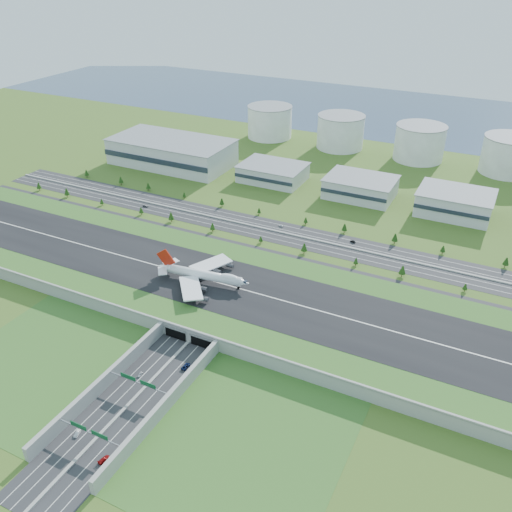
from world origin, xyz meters
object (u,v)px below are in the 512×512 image
at_px(car_0, 140,374).
at_px(boeing_747, 203,275).
at_px(car_1, 77,433).
at_px(car_3, 104,459).
at_px(car_5, 353,242).
at_px(car_2, 186,366).
at_px(fuel_tank_a, 270,122).
at_px(car_7, 281,226).
at_px(car_4, 146,206).

bearing_deg(car_0, boeing_747, 90.32).
relative_size(car_1, car_3, 0.80).
xyz_separation_m(car_3, car_5, (35.16, 239.14, -0.11)).
bearing_deg(car_2, fuel_tank_a, -71.10).
bearing_deg(boeing_747, car_7, 80.06).
height_order(car_0, car_7, car_0).
bearing_deg(car_2, boeing_747, -66.53).
height_order(car_0, car_2, car_2).
bearing_deg(fuel_tank_a, car_5, -51.05).
distance_m(car_0, car_7, 189.25).
distance_m(car_4, car_5, 178.49).
bearing_deg(boeing_747, car_0, -89.64).
relative_size(car_2, car_4, 1.23).
bearing_deg(car_5, boeing_747, -6.34).
relative_size(boeing_747, car_2, 10.32).
relative_size(boeing_747, car_3, 11.09).
relative_size(car_2, car_3, 1.07).
xyz_separation_m(car_2, car_4, (-141.48, 155.50, -0.00)).
xyz_separation_m(car_1, car_4, (-121.99, 215.65, 0.10)).
relative_size(boeing_747, car_7, 13.73).
bearing_deg(car_2, car_5, -101.86).
xyz_separation_m(fuel_tank_a, car_3, (131.05, -444.77, -16.56)).
height_order(car_2, car_7, car_2).
height_order(fuel_tank_a, car_4, fuel_tank_a).
height_order(car_4, car_5, car_4).
bearing_deg(car_3, car_5, -86.86).
xyz_separation_m(boeing_747, car_0, (10.58, -81.04, -12.74)).
distance_m(car_1, car_2, 63.23).
xyz_separation_m(fuel_tank_a, car_1, (110.58, -438.84, -16.63)).
bearing_deg(car_5, car_7, -65.78).
bearing_deg(car_4, car_1, -153.28).
relative_size(car_3, car_5, 1.30).
bearing_deg(car_0, fuel_tank_a, 98.76).
relative_size(car_1, car_2, 0.74).
relative_size(car_0, car_1, 0.89).
relative_size(car_2, car_7, 1.33).
distance_m(fuel_tank_a, car_3, 463.97).
height_order(car_5, car_7, car_5).
xyz_separation_m(car_2, car_5, (36.15, 173.06, -0.13)).
bearing_deg(fuel_tank_a, car_2, -71.04).
height_order(fuel_tank_a, car_3, fuel_tank_a).
distance_m(car_0, car_5, 196.35).
xyz_separation_m(car_1, car_5, (55.64, 233.21, -0.03)).
relative_size(fuel_tank_a, boeing_747, 0.80).
bearing_deg(car_1, car_2, 56.87).
bearing_deg(fuel_tank_a, car_4, -92.93).
height_order(car_1, car_7, car_1).
distance_m(fuel_tank_a, car_0, 410.40).
relative_size(car_3, car_7, 1.24).
xyz_separation_m(boeing_747, car_1, (8.95, -125.47, -12.68)).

